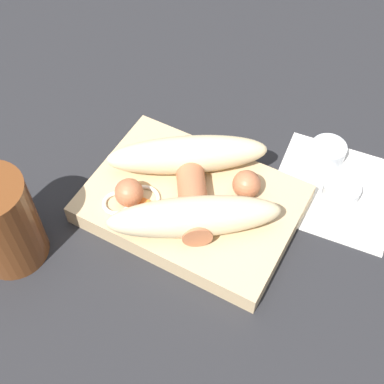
% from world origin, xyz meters
% --- Properties ---
extents(ground_plane, '(3.00, 3.00, 0.00)m').
position_xyz_m(ground_plane, '(0.00, 0.00, 0.00)').
color(ground_plane, '#232326').
extents(food_tray, '(0.24, 0.17, 0.03)m').
position_xyz_m(food_tray, '(0.00, 0.00, 0.01)').
color(food_tray, tan).
rests_on(food_tray, ground_plane).
extents(bread_roll, '(0.23, 0.22, 0.05)m').
position_xyz_m(bread_roll, '(0.00, 0.00, 0.05)').
color(bread_roll, beige).
rests_on(bread_roll, food_tray).
extents(sausage, '(0.14, 0.13, 0.03)m').
position_xyz_m(sausage, '(0.00, 0.00, 0.04)').
color(sausage, '#B26642').
rests_on(sausage, food_tray).
extents(pickled_veggies, '(0.07, 0.07, 0.01)m').
position_xyz_m(pickled_veggies, '(0.05, 0.04, 0.03)').
color(pickled_veggies, orange).
rests_on(pickled_veggies, food_tray).
extents(napkin, '(0.16, 0.16, 0.00)m').
position_xyz_m(napkin, '(-0.14, -0.11, 0.00)').
color(napkin, white).
rests_on(napkin, ground_plane).
extents(condiment_cup_near, '(0.04, 0.04, 0.02)m').
position_xyz_m(condiment_cup_near, '(-0.15, -0.10, 0.01)').
color(condiment_cup_near, silver).
rests_on(condiment_cup_near, ground_plane).
extents(condiment_cup_far, '(0.04, 0.04, 0.02)m').
position_xyz_m(condiment_cup_far, '(-0.11, -0.15, 0.01)').
color(condiment_cup_far, silver).
rests_on(condiment_cup_far, ground_plane).
extents(drink_glass, '(0.08, 0.08, 0.12)m').
position_xyz_m(drink_glass, '(0.15, 0.15, 0.06)').
color(drink_glass, brown).
rests_on(drink_glass, ground_plane).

